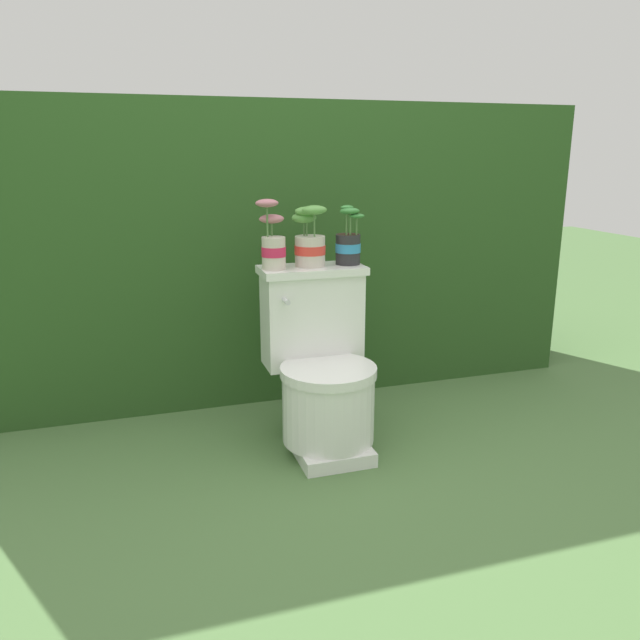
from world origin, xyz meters
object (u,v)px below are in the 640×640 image
(toilet, at_px, (322,370))
(potted_plant_left, at_px, (273,243))
(potted_plant_middle, at_px, (348,244))
(potted_plant_midleft, at_px, (310,241))

(toilet, distance_m, potted_plant_left, 0.53)
(toilet, distance_m, potted_plant_middle, 0.51)
(toilet, xyz_separation_m, potted_plant_middle, (0.15, 0.13, 0.47))
(toilet, height_order, potted_plant_middle, potted_plant_middle)
(potted_plant_left, bearing_deg, potted_plant_middle, 2.36)
(potted_plant_middle, bearing_deg, toilet, -139.30)
(toilet, xyz_separation_m, potted_plant_left, (-0.16, 0.12, 0.49))
(potted_plant_midleft, bearing_deg, toilet, -87.81)
(potted_plant_midleft, bearing_deg, potted_plant_left, -171.87)
(toilet, bearing_deg, potted_plant_middle, 40.70)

